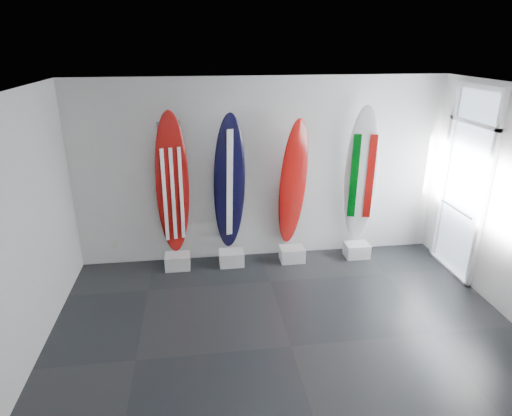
{
  "coord_description": "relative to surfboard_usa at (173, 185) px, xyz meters",
  "views": [
    {
      "loc": [
        -1.01,
        -4.25,
        3.49
      ],
      "look_at": [
        -0.24,
        1.4,
        1.29
      ],
      "focal_mm": 30.54,
      "sensor_mm": 36.0,
      "label": 1
    }
  ],
  "objects": [
    {
      "name": "floor",
      "position": [
        1.43,
        -2.28,
        -1.4
      ],
      "size": [
        6.0,
        6.0,
        0.0
      ],
      "primitive_type": "plane",
      "color": "black",
      "rests_on": "ground"
    },
    {
      "name": "ceiling",
      "position": [
        1.43,
        -2.28,
        1.6
      ],
      "size": [
        6.0,
        6.0,
        0.0
      ],
      "primitive_type": "plane",
      "rotation": [
        3.14,
        0.0,
        0.0
      ],
      "color": "white",
      "rests_on": "wall_back"
    },
    {
      "name": "wall_back",
      "position": [
        1.43,
        0.22,
        0.1
      ],
      "size": [
        6.0,
        0.0,
        6.0
      ],
      "primitive_type": "plane",
      "rotation": [
        1.57,
        0.0,
        0.0
      ],
      "color": "white",
      "rests_on": "ground"
    },
    {
      "name": "wall_left",
      "position": [
        -1.57,
        -2.28,
        0.1
      ],
      "size": [
        0.0,
        5.0,
        5.0
      ],
      "primitive_type": "plane",
      "rotation": [
        1.57,
        0.0,
        1.57
      ],
      "color": "white",
      "rests_on": "ground"
    },
    {
      "name": "display_block_usa",
      "position": [
        0.0,
        -0.1,
        -1.28
      ],
      "size": [
        0.4,
        0.3,
        0.24
      ],
      "primitive_type": "cube",
      "color": "white",
      "rests_on": "floor"
    },
    {
      "name": "surfboard_usa",
      "position": [
        0.0,
        0.0,
        0.0
      ],
      "size": [
        0.55,
        0.31,
        2.32
      ],
      "primitive_type": "ellipsoid",
      "rotation": [
        0.04,
        0.0,
        0.28
      ],
      "color": "#950D0A",
      "rests_on": "display_block_usa"
    },
    {
      "name": "display_block_navy",
      "position": [
        0.88,
        -0.1,
        -1.28
      ],
      "size": [
        0.4,
        0.3,
        0.24
      ],
      "primitive_type": "cube",
      "color": "white",
      "rests_on": "floor"
    },
    {
      "name": "surfboard_navy",
      "position": [
        0.88,
        0.0,
        -0.02
      ],
      "size": [
        0.57,
        0.4,
        2.28
      ],
      "primitive_type": "ellipsoid",
      "rotation": [
        0.1,
        0.0,
        0.22
      ],
      "color": "black",
      "rests_on": "display_block_navy"
    },
    {
      "name": "display_block_swiss",
      "position": [
        1.91,
        -0.1,
        -1.28
      ],
      "size": [
        0.4,
        0.3,
        0.24
      ],
      "primitive_type": "cube",
      "color": "white",
      "rests_on": "floor"
    },
    {
      "name": "surfboard_swiss",
      "position": [
        1.91,
        0.0,
        -0.07
      ],
      "size": [
        0.58,
        0.5,
        2.18
      ],
      "primitive_type": "ellipsoid",
      "rotation": [
        0.13,
        0.0,
        0.32
      ],
      "color": "#950D0A",
      "rests_on": "display_block_swiss"
    },
    {
      "name": "display_block_italy",
      "position": [
        3.04,
        -0.1,
        -1.28
      ],
      "size": [
        0.4,
        0.3,
        0.24
      ],
      "primitive_type": "cube",
      "color": "white",
      "rests_on": "floor"
    },
    {
      "name": "surfboard_italy",
      "position": [
        3.04,
        0.0,
        0.01
      ],
      "size": [
        0.57,
        0.36,
        2.35
      ],
      "primitive_type": "ellipsoid",
      "rotation": [
        0.06,
        0.0,
        -0.27
      ],
      "color": "white",
      "rests_on": "display_block_italy"
    },
    {
      "name": "wall_outlet",
      "position": [
        -1.02,
        0.2,
        -1.05
      ],
      "size": [
        0.09,
        0.02,
        0.13
      ],
      "primitive_type": "cube",
      "color": "silver",
      "rests_on": "wall_back"
    },
    {
      "name": "glass_door",
      "position": [
        4.4,
        -0.73,
        0.03
      ],
      "size": [
        0.12,
        1.16,
        2.85
      ],
      "primitive_type": null,
      "color": "white",
      "rests_on": "floor"
    }
  ]
}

